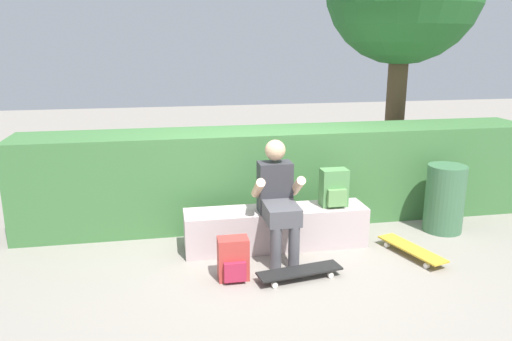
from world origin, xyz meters
TOP-DOWN VIEW (x-y plane):
  - ground_plane at (0.00, 0.00)m, footprint 24.00×24.00m
  - bench_main at (0.00, 0.26)m, footprint 1.93×0.41m
  - person_skater at (-0.03, 0.06)m, footprint 0.49×0.62m
  - skateboard_near_person at (0.05, -0.50)m, footprint 0.82×0.33m
  - skateboard_beside_bench at (1.31, -0.23)m, footprint 0.42×0.82m
  - backpack_on_bench at (0.62, 0.25)m, footprint 0.28×0.23m
  - backpack_on_ground at (-0.55, -0.39)m, footprint 0.28×0.23m
  - hedge_row at (0.29, 1.10)m, footprint 6.18×0.77m
  - trash_bin at (1.99, 0.36)m, footprint 0.43×0.43m

SIDE VIEW (x-z plane):
  - ground_plane at x=0.00m, z-range 0.00..0.00m
  - skateboard_near_person at x=0.05m, z-range 0.03..0.12m
  - skateboard_beside_bench at x=1.31m, z-range 0.03..0.12m
  - backpack_on_ground at x=-0.55m, z-range -0.01..0.39m
  - bench_main at x=0.00m, z-range 0.00..0.43m
  - trash_bin at x=1.99m, z-range 0.00..0.78m
  - hedge_row at x=0.29m, z-range 0.00..1.11m
  - backpack_on_bench at x=0.62m, z-range 0.42..0.82m
  - person_skater at x=-0.03m, z-range 0.04..1.22m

